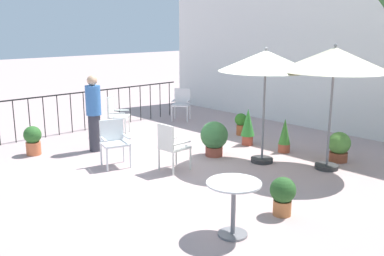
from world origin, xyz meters
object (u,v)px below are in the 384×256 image
Objects in this scene: patio_chair_1 at (171,144)px; potted_plant_4 at (248,126)px; patio_chair_0 at (114,139)px; standing_person at (94,113)px; potted_plant_2 at (283,194)px; patio_umbrella_0 at (266,62)px; potted_plant_0 at (214,137)px; patio_umbrella_1 at (334,60)px; patio_chair_2 at (115,113)px; potted_plant_7 at (241,123)px; potted_plant_1 at (339,146)px; potted_plant_6 at (33,139)px; cafe_table_0 at (233,199)px; potted_plant_3 at (285,136)px; patio_chair_3 at (182,102)px.

patio_chair_1 is 2.47m from potted_plant_4.
patio_chair_0 is 3.15m from potted_plant_4.
patio_chair_0 is 1.22m from standing_person.
potted_plant_4 reaches higher than potted_plant_2.
patio_umbrella_0 is at bearing 64.82° from patio_chair_1.
patio_chair_1 is 1.25× the size of potted_plant_0.
patio_umbrella_1 is 5.46m from patio_chair_2.
patio_chair_2 reaches higher than potted_plant_7.
patio_chair_1 is at bearing -122.32° from potted_plant_1.
potted_plant_4 reaches higher than potted_plant_1.
potted_plant_6 is at bearing -123.11° from potted_plant_4.
cafe_table_0 is at bearing -93.55° from potted_plant_2.
potted_plant_0 is at bearing -122.74° from potted_plant_3.
potted_plant_7 is (-0.71, 0.59, -0.14)m from potted_plant_4.
patio_chair_0 is at bearing -12.46° from standing_person.
potted_plant_2 is at bearing -1.67° from patio_chair_1.
patio_umbrella_1 reaches higher than potted_plant_3.
patio_chair_0 is at bearing -128.37° from patio_umbrella_0.
potted_plant_6 is at bearing -83.75° from patio_chair_3.
patio_umbrella_0 is 2.27m from potted_plant_1.
potted_plant_0 reaches higher than potted_plant_7.
potted_plant_7 is at bearing 164.48° from patio_umbrella_1.
patio_umbrella_0 is 4.15× the size of potted_plant_7.
potted_plant_4 reaches higher than potted_plant_7.
patio_umbrella_1 is at bearing -81.34° from potted_plant_1.
cafe_table_0 is 0.87× the size of potted_plant_4.
potted_plant_1 is 1.10× the size of potted_plant_7.
patio_umbrella_1 is 4.29× the size of potted_plant_7.
patio_umbrella_0 is at bearing 51.63° from patio_chair_0.
patio_umbrella_0 is at bearing -37.97° from potted_plant_7.
cafe_table_0 is 5.36m from potted_plant_7.
potted_plant_4 is 0.51× the size of standing_person.
cafe_table_0 is 5.96m from patio_chair_2.
patio_chair_3 is at bearing 149.40° from potted_plant_0.
patio_chair_3 is 1.50× the size of potted_plant_1.
potted_plant_6 is at bearing -154.10° from patio_chair_0.
patio_umbrella_0 reaches higher than potted_plant_6.
potted_plant_0 is (-0.95, -0.40, -1.58)m from patio_umbrella_0.
potted_plant_4 is (-0.23, 2.46, -0.07)m from patio_chair_1.
potted_plant_7 is (-2.75, 0.20, 0.00)m from potted_plant_1.
potted_plant_2 is at bearing 86.45° from cafe_table_0.
potted_plant_4 is (-2.73, 3.52, -0.06)m from cafe_table_0.
patio_chair_1 is at bearing -84.59° from potted_plant_4.
potted_plant_2 is (1.76, -1.76, -1.66)m from patio_umbrella_0.
potted_plant_3 is (-0.11, 0.90, -1.62)m from patio_umbrella_0.
patio_chair_2 is at bearing 146.46° from patio_chair_0.
patio_chair_0 is at bearing -118.08° from potted_plant_3.
patio_chair_2 is at bearing -86.75° from patio_chair_3.
standing_person is (-2.17, -0.34, 0.33)m from patio_chair_1.
patio_chair_2 is 1.07× the size of patio_chair_3.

